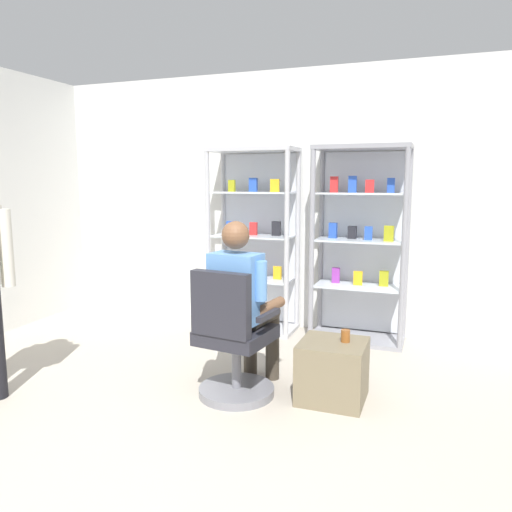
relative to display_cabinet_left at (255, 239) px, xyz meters
The scene contains 8 objects.
ground_plane 2.98m from the display_cabinet_left, 78.76° to the right, with size 7.20×7.20×0.00m, color #B2A899.
back_wall 0.71m from the display_cabinet_left, 23.20° to the left, with size 6.00×0.10×2.70m, color silver.
display_cabinet_left is the anchor object (origin of this frame).
display_cabinet_right 1.10m from the display_cabinet_left, ahead, with size 0.90×0.45×1.90m.
office_chair 1.85m from the display_cabinet_left, 74.99° to the right, with size 0.59×0.56×0.96m.
seated_shopkeeper 1.63m from the display_cabinet_left, 72.77° to the right, with size 0.52×0.60×1.29m.
storage_crate 2.01m from the display_cabinet_left, 52.33° to the right, with size 0.47×0.45×0.43m, color #72664C.
tea_glass 1.96m from the display_cabinet_left, 49.82° to the right, with size 0.06×0.06×0.09m, color brown.
Camera 1 is at (1.25, -2.08, 1.57)m, focal length 34.66 mm.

